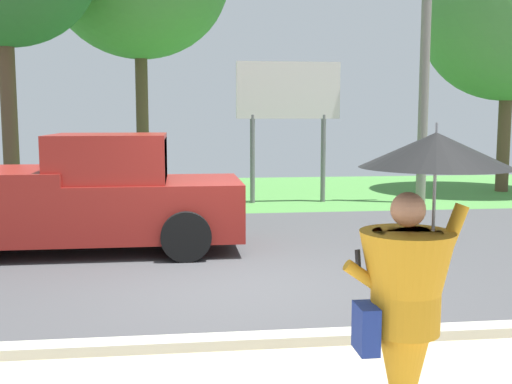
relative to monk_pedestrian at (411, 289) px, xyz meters
name	(u,v)px	position (x,y,z in m)	size (l,w,h in m)	color
ground_plane	(223,244)	(-0.73, 6.91, -1.13)	(40.00, 22.00, 0.20)	#424244
monk_pedestrian	(411,289)	(0.00, 0.00, 0.00)	(1.05, 0.95, 2.13)	orange
pickup_truck	(81,197)	(-3.04, 6.52, -0.21)	(5.20, 2.28, 1.88)	maroon
utility_pole	(426,39)	(4.54, 11.11, 2.95)	(1.80, 0.24, 7.70)	gray
roadside_billboard	(288,101)	(1.26, 11.64, 1.47)	(2.60, 0.12, 3.50)	slate
tree_right_mid	(509,23)	(7.81, 13.17, 3.69)	(4.81, 4.81, 6.97)	brown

